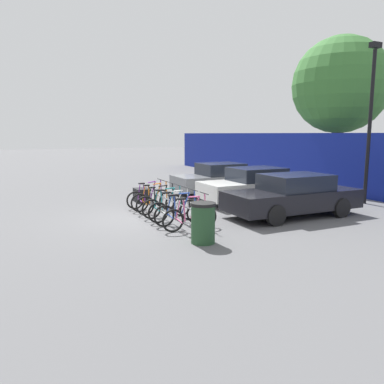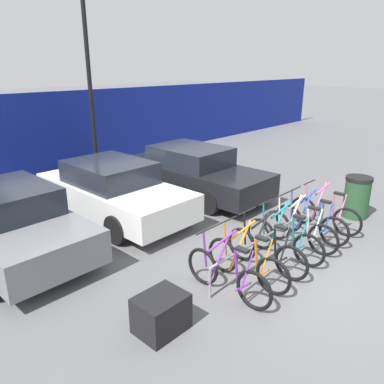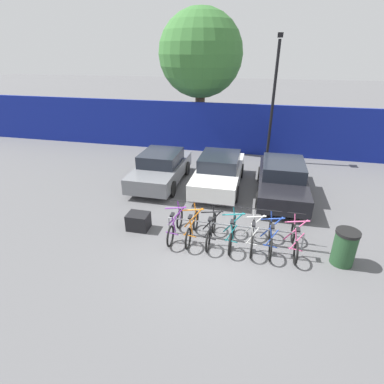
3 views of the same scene
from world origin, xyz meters
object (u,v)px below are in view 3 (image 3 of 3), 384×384
object	(u,v)px
bicycle_black	(211,230)
car_black	(282,179)
car_grey	(161,168)
cargo_crate	(138,221)
bicycle_purple	(175,226)
bicycle_pink	(295,241)
car_white	(219,171)
bicycle_blue	(270,238)
bike_rack	(233,227)
bicycle_white	(253,235)
trash_bin	(344,247)
bicycle_orange	(192,228)
lamp_post	(274,95)
tree_behind_hoarding	(201,55)
bicycle_teal	(232,233)

from	to	relation	value
bicycle_black	car_black	distance (m)	4.48
car_grey	cargo_crate	xyz separation A→B (m)	(0.48, -3.81, -0.42)
bicycle_purple	bicycle_pink	bearing A→B (deg)	3.44
bicycle_black	car_white	world-z (taller)	car_white
bicycle_blue	bike_rack	bearing A→B (deg)	169.10
bike_rack	car_grey	size ratio (longest dim) A/B	1.01
bicycle_white	trash_bin	xyz separation A→B (m)	(2.46, -0.23, 0.14)
bicycle_orange	car_black	bearing A→B (deg)	52.78
bicycle_pink	cargo_crate	world-z (taller)	bicycle_pink
bicycle_black	car_black	world-z (taller)	car_black
car_grey	car_white	size ratio (longest dim) A/B	0.94
bicycle_purple	trash_bin	xyz separation A→B (m)	(4.84, -0.23, 0.14)
bicycle_black	bicycle_pink	distance (m)	2.44
lamp_post	car_grey	bearing A→B (deg)	-138.56
trash_bin	cargo_crate	xyz separation A→B (m)	(-6.15, 0.38, -0.24)
lamp_post	bicycle_blue	bearing A→B (deg)	-88.98
bicycle_blue	car_grey	size ratio (longest dim) A/B	0.42
lamp_post	cargo_crate	bearing A→B (deg)	-117.45
bicycle_orange	cargo_crate	world-z (taller)	bicycle_orange
bicycle_orange	car_white	size ratio (longest dim) A/B	0.40
bicycle_orange	lamp_post	world-z (taller)	lamp_post
bicycle_white	cargo_crate	distance (m)	3.69
bicycle_blue	bicycle_pink	bearing A→B (deg)	-3.29
bicycle_blue	cargo_crate	world-z (taller)	bicycle_blue
bicycle_blue	car_white	bearing A→B (deg)	114.11
bike_rack	bicycle_white	world-z (taller)	bicycle_white
bicycle_blue	trash_bin	distance (m)	1.96
bicycle_orange	tree_behind_hoarding	size ratio (longest dim) A/B	0.23
bicycle_teal	bicycle_blue	bearing A→B (deg)	-2.26
bicycle_black	car_white	distance (m)	4.17
bicycle_black	cargo_crate	size ratio (longest dim) A/B	2.44
bicycle_white	tree_behind_hoarding	distance (m)	12.38
bicycle_purple	bicycle_black	distance (m)	1.14
bicycle_purple	tree_behind_hoarding	xyz separation A→B (m)	(-1.46, 10.77, 4.74)
lamp_post	tree_behind_hoarding	xyz separation A→B (m)	(-4.22, 2.80, 1.73)
trash_bin	bicycle_purple	bearing A→B (deg)	177.25
car_black	lamp_post	distance (m)	4.93
bicycle_orange	bicycle_blue	bearing A→B (deg)	-1.49
bicycle_purple	bike_rack	bearing A→B (deg)	8.18
bicycle_pink	car_black	size ratio (longest dim) A/B	0.37
bicycle_blue	bicycle_orange	bearing A→B (deg)	176.71
bicycle_pink	car_black	xyz separation A→B (m)	(-0.24, 3.88, 0.32)
bicycle_teal	bicycle_pink	size ratio (longest dim) A/B	1.00
bicycle_black	bicycle_white	xyz separation A→B (m)	(1.25, 0.00, 0.00)
bicycle_purple	cargo_crate	xyz separation A→B (m)	(-1.30, 0.15, -0.10)
bicycle_purple	lamp_post	size ratio (longest dim) A/B	0.28
bicycle_white	car_black	bearing A→B (deg)	76.28
cargo_crate	bicycle_orange	bearing A→B (deg)	-4.67
bike_rack	car_black	bearing A→B (deg)	67.48
lamp_post	bicycle_teal	bearing A→B (deg)	-97.00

